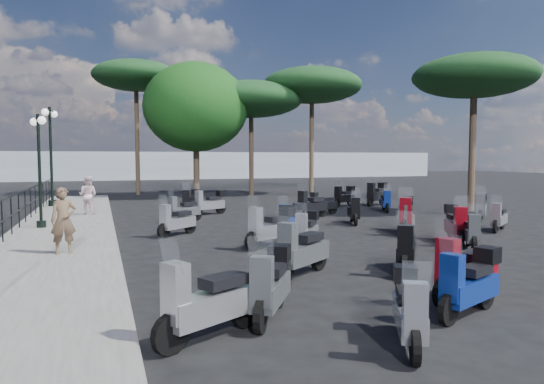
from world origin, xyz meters
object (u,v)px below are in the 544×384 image
object	(u,v)px
scooter_17	(311,206)
scooter_28	(385,202)
scooter_22	(354,212)
scooter_27	(481,207)
scooter_10	(183,210)
pine_0	(251,100)
scooter_26	(499,218)
scooter_3	(271,227)
scooter_29	(377,194)
pedestrian_far	(88,195)
pine_1	(312,86)
lamp_post_2	(51,150)
broadleaf_tree	(196,107)
lamp_post_1	(39,163)
pine_3	(474,77)
scooter_14	(406,216)
scooter_6	(410,311)
scooter_8	(307,231)
scooter_11	(210,203)
scooter_16	(322,205)
woman	(63,220)
pine_2	(136,76)
scooter_9	(292,219)
scooter_7	(469,284)
scooter_15	(406,221)
scooter_5	(191,202)
scooter_23	(344,197)
scooter_0	(271,286)
scooter_2	(302,252)
scooter_13	(406,250)
scooter_20	(472,232)
scooter_4	(176,222)
scooter_12	(464,272)

from	to	relation	value
scooter_17	scooter_28	xyz separation A→B (m)	(3.95, 0.98, -0.06)
scooter_22	scooter_27	bearing A→B (deg)	-166.61
scooter_10	pine_0	xyz separation A→B (m)	(6.01, 11.09, 5.47)
scooter_22	scooter_27	world-z (taller)	scooter_27
scooter_26	scooter_3	bearing A→B (deg)	56.73
scooter_27	scooter_29	world-z (taller)	scooter_29
pedestrian_far	pine_1	xyz separation A→B (m)	(13.00, 7.89, 5.91)
lamp_post_2	broadleaf_tree	distance (m)	8.91
scooter_29	scooter_28	bearing A→B (deg)	123.68
lamp_post_1	pine_3	xyz separation A→B (m)	(16.32, -0.46, 3.48)
pine_1	scooter_14	bearing A→B (deg)	-103.49
scooter_6	lamp_post_1	bearing A→B (deg)	-37.02
scooter_8	scooter_29	bearing A→B (deg)	-90.44
scooter_6	scooter_11	world-z (taller)	scooter_11
scooter_6	scooter_26	xyz separation A→B (m)	(8.35, 7.05, -0.03)
lamp_post_1	lamp_post_2	bearing A→B (deg)	70.42
scooter_8	scooter_16	xyz separation A→B (m)	(3.52, 6.47, -0.04)
scooter_16	scooter_8	bearing A→B (deg)	135.07
scooter_10	pine_3	distance (m)	12.91
scooter_11	pedestrian_far	bearing A→B (deg)	60.34
scooter_17	pine_3	xyz separation A→B (m)	(6.88, -0.85, 5.16)
woman	scooter_28	world-z (taller)	woman
pine_0	pine_2	xyz separation A→B (m)	(-6.58, 3.15, 1.54)
scooter_26	scooter_9	bearing A→B (deg)	40.01
scooter_7	pine_3	distance (m)	15.12
scooter_3	scooter_15	world-z (taller)	scooter_3
scooter_5	scooter_26	distance (m)	11.59
woman	scooter_14	distance (m)	9.71
scooter_15	scooter_10	bearing A→B (deg)	5.04
scooter_7	scooter_15	distance (m)	7.79
scooter_23	scooter_0	bearing A→B (deg)	119.36
scooter_0	scooter_5	xyz separation A→B (m)	(1.27, 13.56, 0.01)
scooter_2	scooter_7	size ratio (longest dim) A/B	1.00
scooter_11	scooter_15	world-z (taller)	scooter_11
scooter_15	scooter_0	bearing A→B (deg)	88.72
scooter_15	broadleaf_tree	distance (m)	16.88
lamp_post_2	scooter_28	distance (m)	15.11
scooter_8	pine_0	size ratio (longest dim) A/B	0.18
scooter_11	pine_3	bearing A→B (deg)	-131.09
scooter_15	scooter_28	world-z (taller)	scooter_28
scooter_13	pine_3	world-z (taller)	pine_3
scooter_13	scooter_15	bearing A→B (deg)	-87.48
pedestrian_far	scooter_22	world-z (taller)	pedestrian_far
scooter_20	broadleaf_tree	xyz separation A→B (m)	(-3.53, 18.45, 4.81)
lamp_post_1	scooter_26	xyz separation A→B (m)	(13.66, -4.66, -1.75)
scooter_10	scooter_20	bearing A→B (deg)	-167.14
scooter_4	scooter_11	size ratio (longest dim) A/B	0.85
scooter_27	scooter_12	bearing A→B (deg)	91.20
scooter_5	scooter_13	xyz separation A→B (m)	(2.28, -11.77, -0.05)
woman	scooter_10	xyz separation A→B (m)	(3.63, 5.71, -0.49)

